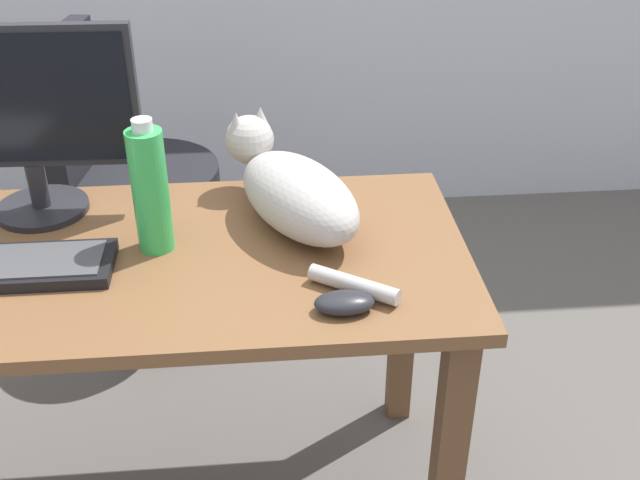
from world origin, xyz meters
TOP-DOWN VIEW (x-y plane):
  - desk at (0.00, 0.00)m, footprint 1.33×0.63m
  - office_chair at (-0.14, 0.77)m, footprint 0.48×0.48m
  - monitor at (-0.23, 0.20)m, footprint 0.48×0.20m
  - cat at (0.32, 0.10)m, footprint 0.33×0.56m
  - computer_mouse at (0.39, -0.22)m, footprint 0.11×0.06m
  - spray_bottle at (0.03, 0.03)m, footprint 0.07×0.07m

SIDE VIEW (x-z plane):
  - office_chair at x=-0.14m, z-range -0.06..0.89m
  - desk at x=0.00m, z-range 0.24..0.96m
  - computer_mouse at x=0.39m, z-range 0.72..0.75m
  - cat at x=0.32m, z-range 0.70..0.90m
  - spray_bottle at x=0.03m, z-range 0.71..0.99m
  - monitor at x=-0.23m, z-range 0.74..1.15m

